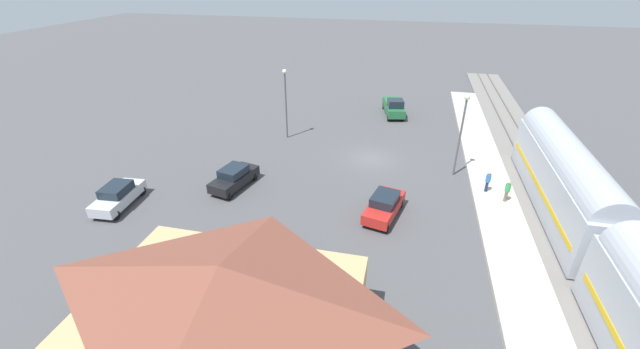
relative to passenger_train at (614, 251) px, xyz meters
name	(u,v)px	position (x,y,z in m)	size (l,w,h in m)	color
ground_plane	(371,159)	(14.00, -13.90, -2.86)	(200.00, 200.00, 0.00)	#4C4C4F
railway_track	(535,174)	(0.00, -13.90, -2.76)	(4.80, 70.00, 0.30)	slate
platform	(486,169)	(4.00, -13.90, -2.71)	(3.20, 46.00, 0.30)	#B7B2A8
passenger_train	(614,251)	(0.00, 0.00, 0.00)	(2.93, 33.38, 4.98)	#ADB2BC
station_building	(225,311)	(18.00, 8.10, -0.12)	(12.16, 8.85, 5.27)	tan
pedestrian_on_platform	(507,190)	(3.41, -8.34, -1.58)	(0.36, 0.36, 1.71)	brown
pedestrian_waiting_far	(488,180)	(4.60, -9.54, -1.58)	(0.36, 0.36, 1.71)	#23284C
sedan_silver	(118,196)	(31.35, -1.68, -1.98)	(2.17, 4.62, 1.74)	silver
pickup_green	(394,107)	(12.81, -26.43, -1.83)	(3.06, 5.69, 2.14)	#236638
sedan_black	(234,177)	(24.16, -6.25, -1.98)	(2.79, 4.80, 1.74)	black
sedan_red	(384,205)	(12.10, -4.83, -1.98)	(2.83, 4.80, 1.74)	red
light_pole_near_platform	(462,125)	(6.80, -12.40, 1.63)	(0.44, 0.44, 7.03)	#515156
light_pole_lot_center	(286,95)	(23.08, -16.99, 1.64)	(0.44, 0.44, 7.05)	#515156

